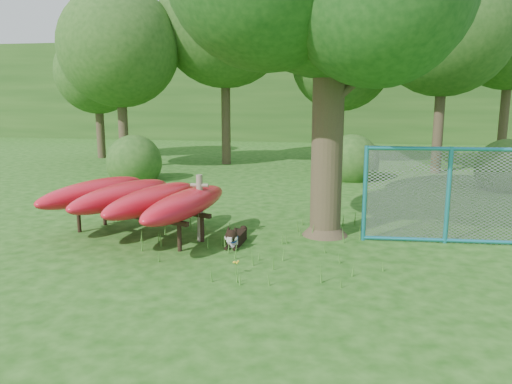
# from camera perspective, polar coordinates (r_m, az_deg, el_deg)

# --- Properties ---
(ground) EXTENTS (80.00, 80.00, 0.00)m
(ground) POSITION_cam_1_polar(r_m,az_deg,el_deg) (8.37, -2.85, -8.24)
(ground) COLOR #18490E
(ground) RESTS_ON ground
(wooden_post) EXTENTS (0.35, 0.12, 1.29)m
(wooden_post) POSITION_cam_1_polar(r_m,az_deg,el_deg) (9.55, -6.43, -1.63)
(wooden_post) COLOR #6D6552
(wooden_post) RESTS_ON ground
(kayak_rack) EXTENTS (3.56, 3.84, 1.03)m
(kayak_rack) POSITION_cam_1_polar(r_m,az_deg,el_deg) (10.02, -13.42, -0.63)
(kayak_rack) COLOR black
(kayak_rack) RESTS_ON ground
(husky_dog) EXTENTS (0.27, 0.98, 0.44)m
(husky_dog) POSITION_cam_1_polar(r_m,az_deg,el_deg) (9.33, -2.38, -5.20)
(husky_dog) COLOR black
(husky_dog) RESTS_ON ground
(fence_section) EXTENTS (3.14, 0.25, 3.05)m
(fence_section) POSITION_cam_1_polar(r_m,az_deg,el_deg) (9.96, 21.10, -0.38)
(fence_section) COLOR teal
(fence_section) RESTS_ON ground
(wildflower_clump) EXTENTS (0.11, 0.09, 0.23)m
(wildflower_clump) POSITION_cam_1_polar(r_m,az_deg,el_deg) (7.85, -2.32, -8.15)
(wildflower_clump) COLOR #437E29
(wildflower_clump) RESTS_ON ground
(bg_tree_a) EXTENTS (4.40, 4.40, 6.70)m
(bg_tree_a) POSITION_cam_1_polar(r_m,az_deg,el_deg) (19.63, -15.37, 15.66)
(bg_tree_a) COLOR #3B3020
(bg_tree_a) RESTS_ON ground
(bg_tree_b) EXTENTS (5.20, 5.20, 8.22)m
(bg_tree_b) POSITION_cam_1_polar(r_m,az_deg,el_deg) (20.47, -3.58, 18.98)
(bg_tree_b) COLOR #3B3020
(bg_tree_b) RESTS_ON ground
(bg_tree_c) EXTENTS (4.00, 4.00, 6.12)m
(bg_tree_c) POSITION_cam_1_polar(r_m,az_deg,el_deg) (20.74, 9.75, 14.57)
(bg_tree_c) COLOR #3B3020
(bg_tree_c) RESTS_ON ground
(bg_tree_d) EXTENTS (4.80, 4.80, 7.50)m
(bg_tree_d) POSITION_cam_1_polar(r_m,az_deg,el_deg) (19.10, 20.82, 17.31)
(bg_tree_d) COLOR #3B3020
(bg_tree_d) RESTS_ON ground
(bg_tree_e) EXTENTS (4.60, 4.60, 7.55)m
(bg_tree_e) POSITION_cam_1_polar(r_m,az_deg,el_deg) (22.69, 27.22, 16.09)
(bg_tree_e) COLOR #3B3020
(bg_tree_e) RESTS_ON ground
(bg_tree_f) EXTENTS (3.60, 3.60, 5.55)m
(bg_tree_f) POSITION_cam_1_polar(r_m,az_deg,el_deg) (23.37, -17.71, 12.87)
(bg_tree_f) COLOR #3B3020
(bg_tree_f) RESTS_ON ground
(shrub_left) EXTENTS (1.80, 1.80, 1.80)m
(shrub_left) POSITION_cam_1_polar(r_m,az_deg,el_deg) (16.88, -13.65, 1.28)
(shrub_left) COLOR #244C18
(shrub_left) RESTS_ON ground
(shrub_right) EXTENTS (1.80, 1.80, 1.80)m
(shrub_right) POSITION_cam_1_polar(r_m,az_deg,el_deg) (16.60, 26.54, 0.27)
(shrub_right) COLOR #244C18
(shrub_right) RESTS_ON ground
(shrub_mid) EXTENTS (1.80, 1.80, 1.80)m
(shrub_mid) POSITION_cam_1_polar(r_m,az_deg,el_deg) (16.92, 10.81, 1.42)
(shrub_mid) COLOR #244C18
(shrub_mid) RESTS_ON ground
(wooded_hillside) EXTENTS (80.00, 12.00, 6.00)m
(wooded_hillside) POSITION_cam_1_polar(r_m,az_deg,el_deg) (35.74, 7.57, 11.29)
(wooded_hillside) COLOR #244C18
(wooded_hillside) RESTS_ON ground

